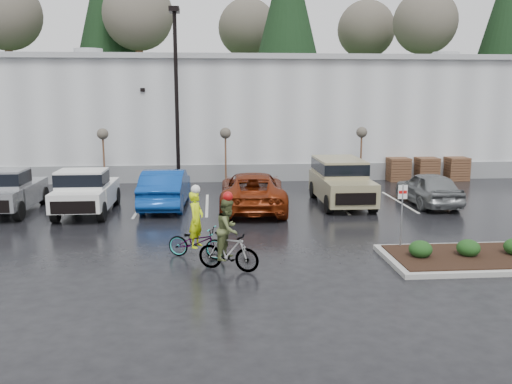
{
  "coord_description": "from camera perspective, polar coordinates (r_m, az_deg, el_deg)",
  "views": [
    {
      "loc": [
        -2.24,
        -16.29,
        5.08
      ],
      "look_at": [
        -0.57,
        4.09,
        1.3
      ],
      "focal_mm": 38.0,
      "sensor_mm": 36.0,
      "label": 1
    }
  ],
  "objects": [
    {
      "name": "car_grey",
      "position": [
        25.87,
        17.69,
        0.37
      ],
      "size": [
        1.84,
        4.51,
        1.53
      ],
      "primitive_type": "imported",
      "rotation": [
        0.0,
        0.0,
        3.15
      ],
      "color": "slate",
      "rests_on": "ground"
    },
    {
      "name": "pallet_stack_a",
      "position": [
        32.44,
        14.72,
        2.33
      ],
      "size": [
        1.2,
        1.2,
        1.35
      ],
      "primitive_type": "cube",
      "color": "#45281B",
      "rests_on": "ground"
    },
    {
      "name": "fire_lane_sign",
      "position": [
        17.94,
        15.11,
        -1.71
      ],
      "size": [
        0.3,
        0.05,
        2.2
      ],
      "color": "gray",
      "rests_on": "ground"
    },
    {
      "name": "shrub_b",
      "position": [
        17.76,
        21.45,
        -5.51
      ],
      "size": [
        0.7,
        0.7,
        0.52
      ],
      "primitive_type": "ellipsoid",
      "color": "#123412",
      "rests_on": "curb_island"
    },
    {
      "name": "ground",
      "position": [
        17.21,
        3.03,
        -6.71
      ],
      "size": [
        120.0,
        120.0,
        0.0
      ],
      "primitive_type": "plane",
      "color": "black",
      "rests_on": "ground"
    },
    {
      "name": "sapling_mid",
      "position": [
        29.4,
        -3.24,
        5.87
      ],
      "size": [
        0.6,
        0.6,
        3.2
      ],
      "color": "#45281B",
      "rests_on": "ground"
    },
    {
      "name": "wooded_ridge",
      "position": [
        61.37,
        -2.61,
        8.53
      ],
      "size": [
        80.0,
        25.0,
        6.0
      ],
      "primitive_type": "cube",
      "color": "#1F411B",
      "rests_on": "ground"
    },
    {
      "name": "shrub_a",
      "position": [
        17.16,
        16.93,
        -5.78
      ],
      "size": [
        0.7,
        0.7,
        0.52
      ],
      "primitive_type": "ellipsoid",
      "color": "#123412",
      "rests_on": "curb_island"
    },
    {
      "name": "lamppost",
      "position": [
        28.35,
        -8.41,
        11.59
      ],
      "size": [
        0.5,
        1.0,
        9.22
      ],
      "color": "black",
      "rests_on": "ground"
    },
    {
      "name": "cyclist_olive",
      "position": [
        15.61,
        -2.94,
        -5.28
      ],
      "size": [
        1.85,
        1.2,
        2.32
      ],
      "rotation": [
        0.0,
        0.0,
        1.16
      ],
      "color": "#3F3F44",
      "rests_on": "ground"
    },
    {
      "name": "sapling_east",
      "position": [
        30.52,
        11.06,
        5.86
      ],
      "size": [
        0.6,
        0.6,
        3.2
      ],
      "color": "#45281B",
      "rests_on": "ground"
    },
    {
      "name": "pallet_stack_b",
      "position": [
        33.04,
        17.5,
        2.33
      ],
      "size": [
        1.2,
        1.2,
        1.35
      ],
      "primitive_type": "cube",
      "color": "#45281B",
      "rests_on": "ground"
    },
    {
      "name": "warehouse",
      "position": [
        38.38,
        -1.34,
        8.34
      ],
      "size": [
        60.5,
        15.5,
        7.2
      ],
      "color": "#ACAFB1",
      "rests_on": "ground"
    },
    {
      "name": "sapling_west",
      "position": [
        29.95,
        -15.83,
        5.58
      ],
      "size": [
        0.6,
        0.6,
        3.2
      ],
      "color": "#45281B",
      "rests_on": "ground"
    },
    {
      "name": "cyclist_hivis",
      "position": [
        16.9,
        -6.28,
        -4.56
      ],
      "size": [
        2.01,
        1.33,
        2.3
      ],
      "rotation": [
        0.0,
        0.0,
        1.18
      ],
      "color": "#3F3F44",
      "rests_on": "ground"
    },
    {
      "name": "pickup_silver",
      "position": [
        25.5,
        -24.42,
        0.28
      ],
      "size": [
        2.1,
        5.2,
        1.96
      ],
      "primitive_type": null,
      "color": "#96999D",
      "rests_on": "ground"
    },
    {
      "name": "pallet_stack_c",
      "position": [
        33.76,
        20.34,
        2.33
      ],
      "size": [
        1.2,
        1.2,
        1.35
      ],
      "primitive_type": "cube",
      "color": "#45281B",
      "rests_on": "ground"
    },
    {
      "name": "suv_tan",
      "position": [
        25.0,
        8.99,
        1.02
      ],
      "size": [
        2.2,
        5.1,
        2.06
      ],
      "primitive_type": null,
      "color": "gray",
      "rests_on": "ground"
    },
    {
      "name": "car_red",
      "position": [
        23.67,
        -0.37,
        0.12
      ],
      "size": [
        3.04,
        6.08,
        1.65
      ],
      "primitive_type": "imported",
      "rotation": [
        0.0,
        0.0,
        3.09
      ],
      "color": "maroon",
      "rests_on": "ground"
    },
    {
      "name": "pickup_white",
      "position": [
        24.2,
        -17.28,
        0.24
      ],
      "size": [
        2.1,
        5.2,
        1.96
      ],
      "primitive_type": null,
      "color": "silver",
      "rests_on": "ground"
    },
    {
      "name": "car_blue",
      "position": [
        24.52,
        -9.51,
        0.42
      ],
      "size": [
        2.02,
        5.29,
        1.72
      ],
      "primitive_type": "imported",
      "rotation": [
        0.0,
        0.0,
        3.1
      ],
      "color": "#0D3B93",
      "rests_on": "ground"
    }
  ]
}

